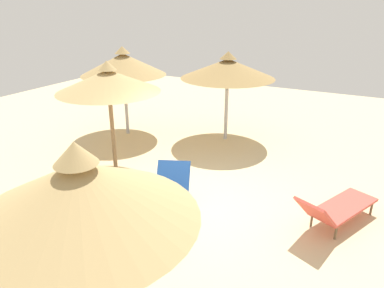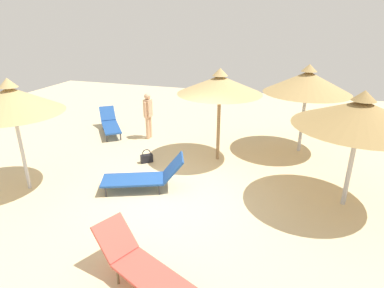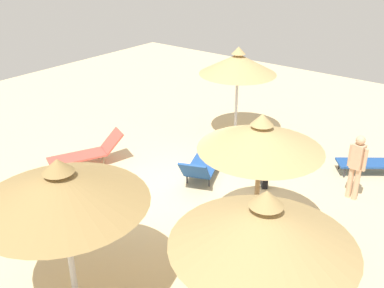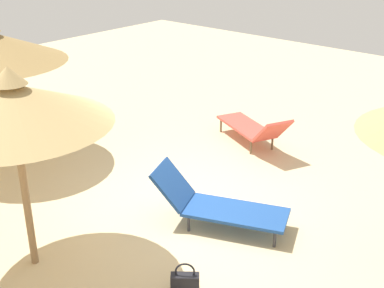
{
  "view_description": "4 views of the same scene",
  "coord_description": "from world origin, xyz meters",
  "px_view_note": "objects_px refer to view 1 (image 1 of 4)",
  "views": [
    {
      "loc": [
        5.73,
        3.09,
        3.97
      ],
      "look_at": [
        -0.02,
        0.06,
        1.37
      ],
      "focal_mm": 32.97,
      "sensor_mm": 36.0,
      "label": 1
    },
    {
      "loc": [
        -2.53,
        6.41,
        4.1
      ],
      "look_at": [
        -0.52,
        0.04,
        1.43
      ],
      "focal_mm": 29.99,
      "sensor_mm": 36.0,
      "label": 2
    },
    {
      "loc": [
        -7.46,
        -6.17,
        5.77
      ],
      "look_at": [
        0.65,
        0.17,
        0.96
      ],
      "focal_mm": 41.96,
      "sensor_mm": 36.0,
      "label": 3
    },
    {
      "loc": [
        4.93,
        -5.49,
        4.36
      ],
      "look_at": [
        0.52,
        -0.38,
        1.41
      ],
      "focal_mm": 48.59,
      "sensor_mm": 36.0,
      "label": 4
    }
  ],
  "objects_px": {
    "parasol_umbrella_edge": "(228,69)",
    "lounge_chair_center": "(336,208)",
    "parasol_umbrella_far_left": "(80,192)",
    "parasol_umbrella_near_right": "(123,64)",
    "lounge_chair_near_left": "(168,204)",
    "handbag": "(87,211)",
    "parasol_umbrella_back": "(108,81)"
  },
  "relations": [
    {
      "from": "parasol_umbrella_back",
      "to": "lounge_chair_center",
      "type": "bearing_deg",
      "value": 90.06
    },
    {
      "from": "parasol_umbrella_far_left",
      "to": "parasol_umbrella_edge",
      "type": "height_order",
      "value": "parasol_umbrella_far_left"
    },
    {
      "from": "parasol_umbrella_edge",
      "to": "parasol_umbrella_near_right",
      "type": "bearing_deg",
      "value": -71.5
    },
    {
      "from": "parasol_umbrella_near_right",
      "to": "handbag",
      "type": "distance_m",
      "value": 5.37
    },
    {
      "from": "parasol_umbrella_edge",
      "to": "lounge_chair_center",
      "type": "height_order",
      "value": "parasol_umbrella_edge"
    },
    {
      "from": "lounge_chair_near_left",
      "to": "parasol_umbrella_edge",
      "type": "bearing_deg",
      "value": -170.77
    },
    {
      "from": "parasol_umbrella_back",
      "to": "parasol_umbrella_edge",
      "type": "height_order",
      "value": "parasol_umbrella_back"
    },
    {
      "from": "parasol_umbrella_edge",
      "to": "lounge_chair_center",
      "type": "relative_size",
      "value": 1.33
    },
    {
      "from": "parasol_umbrella_edge",
      "to": "lounge_chair_near_left",
      "type": "bearing_deg",
      "value": 9.23
    },
    {
      "from": "parasol_umbrella_near_right",
      "to": "parasol_umbrella_far_left",
      "type": "bearing_deg",
      "value": 35.22
    },
    {
      "from": "parasol_umbrella_edge",
      "to": "lounge_chair_center",
      "type": "distance_m",
      "value": 5.31
    },
    {
      "from": "parasol_umbrella_far_left",
      "to": "lounge_chair_near_left",
      "type": "xyz_separation_m",
      "value": [
        -2.89,
        -0.84,
        -1.93
      ]
    },
    {
      "from": "parasol_umbrella_far_left",
      "to": "lounge_chair_center",
      "type": "height_order",
      "value": "parasol_umbrella_far_left"
    },
    {
      "from": "parasol_umbrella_near_right",
      "to": "parasol_umbrella_edge",
      "type": "bearing_deg",
      "value": 108.5
    },
    {
      "from": "handbag",
      "to": "parasol_umbrella_near_right",
      "type": "bearing_deg",
      "value": -151.82
    },
    {
      "from": "lounge_chair_center",
      "to": "handbag",
      "type": "relative_size",
      "value": 4.89
    },
    {
      "from": "parasol_umbrella_near_right",
      "to": "parasol_umbrella_edge",
      "type": "distance_m",
      "value": 3.2
    },
    {
      "from": "parasol_umbrella_edge",
      "to": "handbag",
      "type": "xyz_separation_m",
      "value": [
        5.37,
        -0.7,
        -2.06
      ]
    },
    {
      "from": "parasol_umbrella_near_right",
      "to": "parasol_umbrella_edge",
      "type": "xyz_separation_m",
      "value": [
        -1.02,
        3.04,
        -0.04
      ]
    },
    {
      "from": "parasol_umbrella_near_right",
      "to": "parasol_umbrella_back",
      "type": "xyz_separation_m",
      "value": [
        2.39,
        1.44,
        0.05
      ]
    },
    {
      "from": "parasol_umbrella_far_left",
      "to": "handbag",
      "type": "relative_size",
      "value": 6.57
    },
    {
      "from": "parasol_umbrella_edge",
      "to": "lounge_chair_center",
      "type": "bearing_deg",
      "value": 47.1
    },
    {
      "from": "parasol_umbrella_near_right",
      "to": "parasol_umbrella_back",
      "type": "height_order",
      "value": "parasol_umbrella_near_right"
    },
    {
      "from": "parasol_umbrella_near_right",
      "to": "handbag",
      "type": "bearing_deg",
      "value": 28.18
    },
    {
      "from": "parasol_umbrella_back",
      "to": "parasol_umbrella_edge",
      "type": "bearing_deg",
      "value": 154.82
    },
    {
      "from": "lounge_chair_near_left",
      "to": "lounge_chair_center",
      "type": "height_order",
      "value": "lounge_chair_near_left"
    },
    {
      "from": "parasol_umbrella_edge",
      "to": "handbag",
      "type": "bearing_deg",
      "value": -7.46
    },
    {
      "from": "lounge_chair_near_left",
      "to": "parasol_umbrella_far_left",
      "type": "bearing_deg",
      "value": 16.22
    },
    {
      "from": "parasol_umbrella_far_left",
      "to": "lounge_chair_near_left",
      "type": "height_order",
      "value": "parasol_umbrella_far_left"
    },
    {
      "from": "parasol_umbrella_back",
      "to": "lounge_chair_near_left",
      "type": "height_order",
      "value": "parasol_umbrella_back"
    },
    {
      "from": "parasol_umbrella_back",
      "to": "handbag",
      "type": "bearing_deg",
      "value": 24.46
    },
    {
      "from": "parasol_umbrella_far_left",
      "to": "parasol_umbrella_edge",
      "type": "distance_m",
      "value": 7.76
    }
  ]
}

